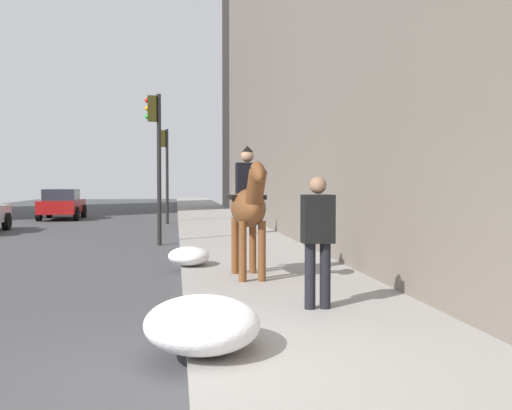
# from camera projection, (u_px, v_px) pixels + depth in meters

# --- Properties ---
(sidewalk_slab) EXTENTS (120.00, 3.22, 0.12)m
(sidewalk_slab) POSITION_uv_depth(u_px,v_px,m) (368.00, 370.00, 5.45)
(sidewalk_slab) COLOR gray
(sidewalk_slab) RESTS_ON ground
(mounted_horse_near) EXTENTS (2.15, 0.62, 2.25)m
(mounted_horse_near) POSITION_uv_depth(u_px,v_px,m) (249.00, 205.00, 10.26)
(mounted_horse_near) COLOR brown
(mounted_horse_near) RESTS_ON sidewalk_slab
(pedestrian_greeting) EXTENTS (0.27, 0.41, 1.70)m
(pedestrian_greeting) POSITION_uv_depth(u_px,v_px,m) (318.00, 233.00, 7.76)
(pedestrian_greeting) COLOR black
(pedestrian_greeting) RESTS_ON sidewalk_slab
(car_near_lane) EXTENTS (4.20, 1.93, 1.44)m
(car_near_lane) POSITION_uv_depth(u_px,v_px,m) (62.00, 204.00, 28.67)
(car_near_lane) COLOR maroon
(car_near_lane) RESTS_ON ground
(traffic_light_near_curb) EXTENTS (0.20, 0.44, 4.18)m
(traffic_light_near_curb) POSITION_uv_depth(u_px,v_px,m) (156.00, 145.00, 16.66)
(traffic_light_near_curb) COLOR black
(traffic_light_near_curb) RESTS_ON ground
(traffic_light_far_curb) EXTENTS (0.20, 0.44, 4.00)m
(traffic_light_far_curb) POSITION_uv_depth(u_px,v_px,m) (165.00, 161.00, 25.50)
(traffic_light_far_curb) COLOR black
(traffic_light_far_curb) RESTS_ON ground
(snow_pile_near) EXTENTS (1.47, 1.13, 0.51)m
(snow_pile_near) POSITION_uv_depth(u_px,v_px,m) (202.00, 324.00, 5.88)
(snow_pile_near) COLOR white
(snow_pile_near) RESTS_ON sidewalk_slab
(snow_pile_far) EXTENTS (1.05, 0.81, 0.36)m
(snow_pile_far) POSITION_uv_depth(u_px,v_px,m) (189.00, 256.00, 11.88)
(snow_pile_far) COLOR white
(snow_pile_far) RESTS_ON sidewalk_slab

